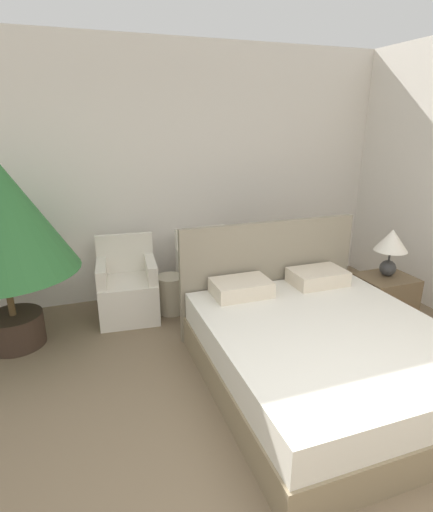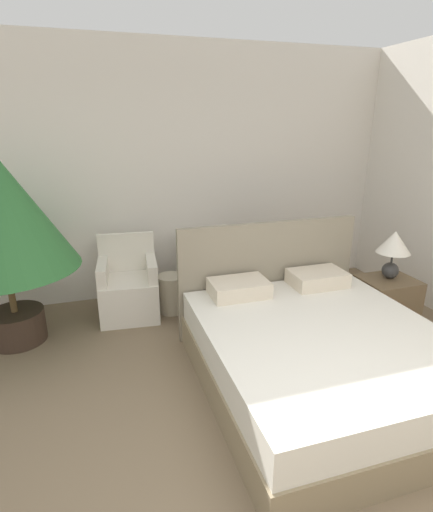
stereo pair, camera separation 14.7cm
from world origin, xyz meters
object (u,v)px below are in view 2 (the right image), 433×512
(bed, at_px, (316,351))
(table_lamp, at_px, (394,247))
(side_table, at_px, (172,293))
(armchair_near_window_left, at_px, (129,291))
(armchair_near_window_right, at_px, (210,281))
(nightstand, at_px, (386,302))

(bed, xyz_separation_m, table_lamp, (1.24, 0.70, 0.56))
(table_lamp, xyz_separation_m, side_table, (-2.11, 0.93, -0.63))
(armchair_near_window_left, height_order, armchair_near_window_right, same)
(armchair_near_window_left, height_order, side_table, armchair_near_window_left)
(armchair_near_window_left, relative_size, nightstand, 1.59)
(table_lamp, bearing_deg, side_table, 156.25)
(bed, bearing_deg, table_lamp, 29.35)
(armchair_near_window_left, xyz_separation_m, side_table, (0.46, -0.04, -0.08))
(nightstand, xyz_separation_m, table_lamp, (0.02, 0.03, 0.59))
(armchair_near_window_right, relative_size, nightstand, 1.59)
(nightstand, bearing_deg, bed, -151.15)
(bed, relative_size, side_table, 4.91)
(bed, distance_m, nightstand, 1.40)
(armchair_near_window_right, distance_m, side_table, 0.47)
(armchair_near_window_right, xyz_separation_m, nightstand, (1.63, -0.99, -0.04))
(armchair_near_window_left, relative_size, side_table, 2.05)
(bed, height_order, nightstand, bed)
(armchair_near_window_left, bearing_deg, bed, -46.47)
(table_lamp, bearing_deg, nightstand, -130.74)
(armchair_near_window_right, bearing_deg, table_lamp, -33.58)
(nightstand, distance_m, side_table, 2.29)
(armchair_near_window_right, bearing_deg, armchair_near_window_left, 176.82)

